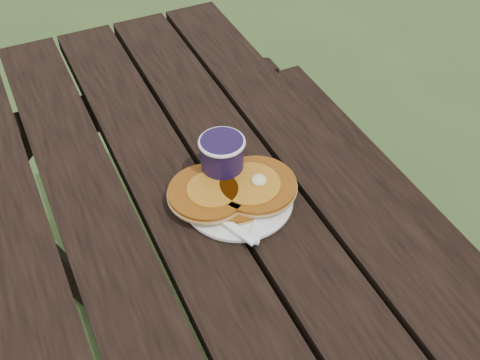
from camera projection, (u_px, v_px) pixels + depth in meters
name	position (u px, v px, depth m)	size (l,w,h in m)	color
plate	(238.00, 200.00, 1.14)	(0.20, 0.20, 0.01)	white
pancake_stack	(234.00, 190.00, 1.13)	(0.24, 0.17, 0.04)	#904C10
knife	(263.00, 207.00, 1.12)	(0.02, 0.18, 0.01)	white
fork	(233.00, 227.00, 1.07)	(0.03, 0.16, 0.01)	white
coffee_cup	(222.00, 158.00, 1.15)	(0.09, 0.09, 0.10)	#1A1036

